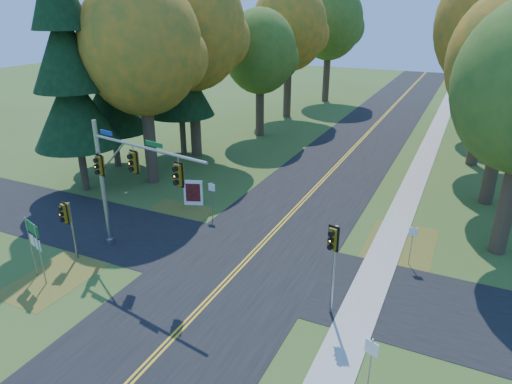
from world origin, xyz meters
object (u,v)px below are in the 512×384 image
at_px(east_signal_pole, 333,248).
at_px(info_kiosk, 193,193).
at_px(route_sign_cluster, 34,239).
at_px(traffic_mast, 123,175).

height_order(east_signal_pole, info_kiosk, east_signal_pole).
distance_m(route_sign_cluster, info_kiosk, 10.71).
bearing_deg(east_signal_pole, route_sign_cluster, -152.92).
distance_m(east_signal_pole, route_sign_cluster, 13.49).
bearing_deg(east_signal_pole, info_kiosk, 160.40).
relative_size(traffic_mast, info_kiosk, 4.42).
height_order(traffic_mast, east_signal_pole, traffic_mast).
xyz_separation_m(traffic_mast, route_sign_cluster, (-2.32, -3.74, -2.23)).
bearing_deg(route_sign_cluster, info_kiosk, 98.92).
bearing_deg(info_kiosk, east_signal_pole, -53.08).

